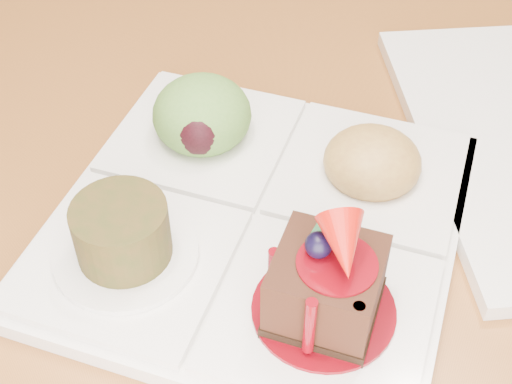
{
  "coord_description": "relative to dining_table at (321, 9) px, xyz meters",
  "views": [
    {
      "loc": [
        -0.05,
        -0.71,
        1.1
      ],
      "look_at": [
        -0.06,
        -0.4,
        0.79
      ],
      "focal_mm": 50.0,
      "sensor_mm": 36.0,
      "label": 1
    }
  ],
  "objects": [
    {
      "name": "ground",
      "position": [
        0.0,
        0.0,
        -0.68
      ],
      "size": [
        6.0,
        6.0,
        0.0
      ],
      "primitive_type": "plane",
      "color": "#592D19"
    },
    {
      "name": "dining_table",
      "position": [
        0.0,
        0.0,
        0.0
      ],
      "size": [
        1.0,
        1.8,
        0.75
      ],
      "color": "brown",
      "rests_on": "ground"
    },
    {
      "name": "sampler_plate",
      "position": [
        -0.06,
        -0.39,
        0.09
      ],
      "size": [
        0.32,
        0.32,
        0.1
      ],
      "rotation": [
        0.0,
        0.0,
        -0.3
      ],
      "color": "silver",
      "rests_on": "dining_table"
    }
  ]
}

